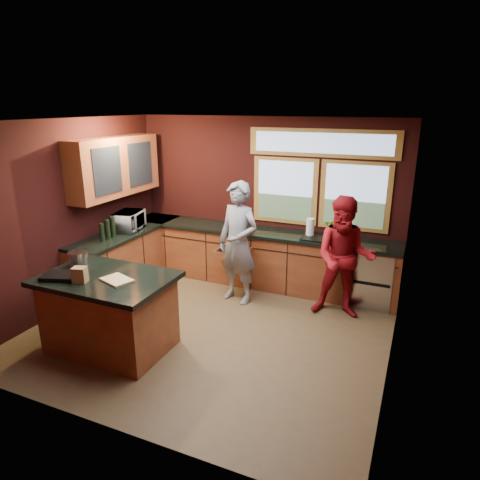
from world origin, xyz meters
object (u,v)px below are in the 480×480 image
Objects in this scene: stock_pot at (78,259)px; person_red at (344,258)px; island at (110,312)px; cutting_board at (117,280)px; person_grey at (238,243)px.

person_red is at bearing 31.42° from stock_pot.
person_red reaches higher than stock_pot.
island is 0.90× the size of person_red.
person_red is at bearing 42.16° from cutting_board.
stock_pot is at bearing -155.45° from person_red.
island is 3.16m from person_red.
person_grey reaches higher than island.
stock_pot is at bearing 165.07° from cutting_board.
cutting_board is at bearing -95.79° from person_grey.
person_red is 3.50m from stock_pot.
person_red is 4.93× the size of cutting_board.
person_grey is 5.25× the size of cutting_board.
stock_pot is at bearing 164.74° from island.
person_red is (1.54, 0.13, -0.06)m from person_grey.
person_grey is (0.90, 1.85, 0.44)m from island.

